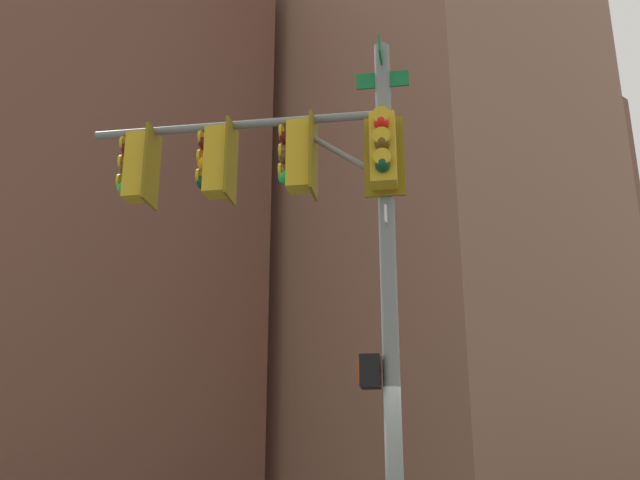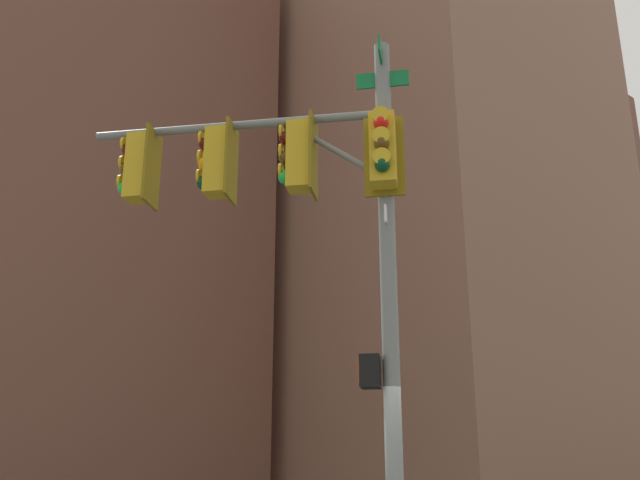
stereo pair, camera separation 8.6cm
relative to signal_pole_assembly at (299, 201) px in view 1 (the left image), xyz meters
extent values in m
cylinder|color=slate|center=(-0.88, -0.80, -1.34)|extent=(0.22, 0.22, 7.36)
cylinder|color=slate|center=(0.76, 0.57, 1.25)|extent=(3.34, 2.83, 0.12)
cylinder|color=slate|center=(-0.29, -0.30, 0.80)|extent=(0.85, 0.73, 0.75)
cube|color=#0F6B33|center=(-0.88, -0.80, 2.09)|extent=(0.66, 0.77, 0.24)
cube|color=#0F6B33|center=(-0.88, -0.80, 1.79)|extent=(0.59, 0.50, 0.24)
cube|color=white|center=(-0.88, -0.80, -0.31)|extent=(0.31, 0.36, 0.24)
cube|color=gold|center=(0.03, -0.04, 0.69)|extent=(0.48, 0.48, 1.00)
cube|color=#775E0F|center=(-0.11, -0.16, 0.69)|extent=(0.38, 0.44, 1.16)
sphere|color=#470A07|center=(0.19, 0.10, 0.99)|extent=(0.20, 0.20, 0.20)
cylinder|color=gold|center=(0.24, 0.14, 1.08)|extent=(0.18, 0.20, 0.23)
sphere|color=#4C330A|center=(0.19, 0.10, 0.69)|extent=(0.20, 0.20, 0.20)
cylinder|color=gold|center=(0.24, 0.14, 0.78)|extent=(0.18, 0.20, 0.23)
sphere|color=green|center=(0.19, 0.10, 0.39)|extent=(0.20, 0.20, 0.20)
cylinder|color=gold|center=(0.24, 0.14, 0.48)|extent=(0.18, 0.20, 0.23)
cube|color=gold|center=(0.94, 0.73, 0.69)|extent=(0.48, 0.48, 1.00)
cube|color=#775E0F|center=(0.79, 0.60, 0.69)|extent=(0.38, 0.44, 1.16)
sphere|color=#470A07|center=(1.09, 0.86, 0.99)|extent=(0.20, 0.20, 0.20)
cylinder|color=gold|center=(1.14, 0.90, 1.08)|extent=(0.18, 0.20, 0.23)
sphere|color=#F29E0C|center=(1.09, 0.86, 0.69)|extent=(0.20, 0.20, 0.20)
cylinder|color=gold|center=(1.14, 0.90, 0.78)|extent=(0.18, 0.20, 0.23)
sphere|color=#0A3819|center=(1.09, 0.86, 0.39)|extent=(0.20, 0.20, 0.20)
cylinder|color=gold|center=(1.14, 0.90, 0.48)|extent=(0.18, 0.20, 0.23)
cube|color=gold|center=(1.84, 1.49, 0.69)|extent=(0.48, 0.48, 1.00)
cube|color=#775E0F|center=(1.70, 1.37, 0.69)|extent=(0.38, 0.44, 1.16)
sphere|color=#470A07|center=(2.00, 1.62, 0.99)|extent=(0.20, 0.20, 0.20)
cylinder|color=gold|center=(2.05, 1.66, 1.08)|extent=(0.18, 0.20, 0.23)
sphere|color=#4C330A|center=(2.00, 1.62, 0.69)|extent=(0.20, 0.20, 0.20)
cylinder|color=gold|center=(2.05, 1.66, 0.78)|extent=(0.18, 0.20, 0.23)
sphere|color=green|center=(2.00, 1.62, 0.39)|extent=(0.20, 0.20, 0.20)
cylinder|color=gold|center=(2.05, 1.66, 0.48)|extent=(0.18, 0.20, 0.23)
cube|color=gold|center=(-1.07, -0.56, 0.55)|extent=(0.48, 0.48, 1.00)
cube|color=#775E0F|center=(-0.95, -0.71, 0.55)|extent=(0.44, 0.38, 1.16)
sphere|color=red|center=(-1.21, -0.40, 0.85)|extent=(0.20, 0.20, 0.20)
cylinder|color=gold|center=(-1.25, -0.35, 0.94)|extent=(0.20, 0.18, 0.23)
sphere|color=#4C330A|center=(-1.21, -0.40, 0.55)|extent=(0.20, 0.20, 0.20)
cylinder|color=gold|center=(-1.25, -0.35, 0.64)|extent=(0.20, 0.18, 0.23)
sphere|color=#0A3819|center=(-1.21, -0.40, 0.25)|extent=(0.20, 0.20, 0.20)
cylinder|color=gold|center=(-1.25, -0.35, 0.34)|extent=(0.20, 0.18, 0.23)
cube|color=black|center=(-0.68, -0.63, -2.32)|extent=(0.42, 0.44, 0.40)
cube|color=#EA5914|center=(-0.57, -0.54, -2.32)|extent=(0.18, 0.21, 0.28)
cube|color=#845B47|center=(26.01, -31.29, 23.37)|extent=(24.22, 19.78, 56.77)
cube|color=brown|center=(37.49, -10.61, 13.05)|extent=(19.49, 19.19, 36.14)
cube|color=#9EC6C1|center=(38.53, -41.75, 38.13)|extent=(30.64, 30.29, 86.29)
cube|color=brown|center=(24.78, -37.71, 10.39)|extent=(16.74, 19.98, 30.83)
camera|label=1|loc=(-7.20, 5.84, -3.61)|focal=41.01mm
camera|label=2|loc=(-7.26, 5.78, -3.61)|focal=41.01mm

